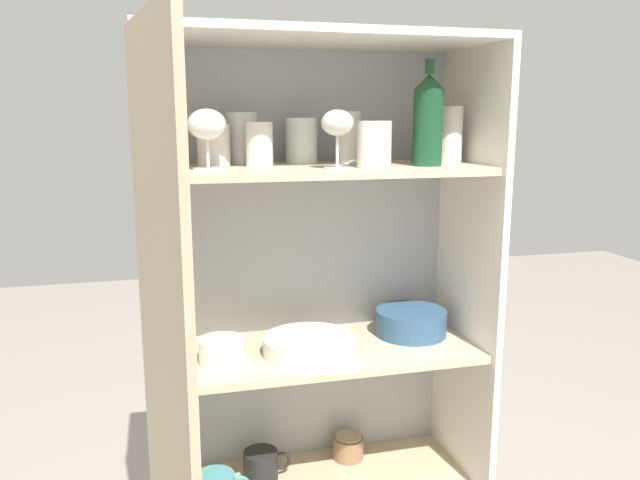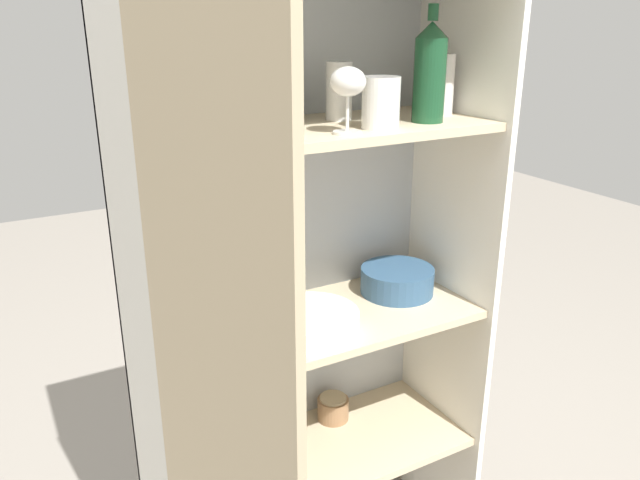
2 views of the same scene
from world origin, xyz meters
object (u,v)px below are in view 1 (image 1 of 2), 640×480
Objects in this scene: coffee_mug_primary at (261,465)px; storage_jar at (348,447)px; wine_bottle at (428,120)px; plate_stack_white at (310,345)px; serving_bowl_small at (222,349)px; mixing_bowl_large at (411,321)px.

coffee_mug_primary is 1.47× the size of storage_jar.
wine_bottle is 1.02m from coffee_mug_primary.
coffee_mug_primary is (-0.11, 0.09, -0.37)m from plate_stack_white.
serving_bowl_small reaches higher than plate_stack_white.
mixing_bowl_large is (0.30, 0.07, 0.02)m from plate_stack_white.
mixing_bowl_large is 0.43m from storage_jar.
storage_jar is at bearing 156.90° from mixing_bowl_large.
serving_bowl_small is 1.28× the size of storage_jar.
plate_stack_white reaches higher than storage_jar.
coffee_mug_primary is at bearing 162.00° from wine_bottle.
storage_jar is (-0.16, 0.07, -0.39)m from mixing_bowl_large.
plate_stack_white is 0.43m from storage_jar.
mixing_bowl_large is at bearing 13.17° from plate_stack_white.
serving_bowl_small reaches higher than coffee_mug_primary.
storage_jar is (0.26, 0.04, -0.01)m from coffee_mug_primary.
plate_stack_white is 1.80× the size of coffee_mug_primary.
plate_stack_white is 1.21× the size of mixing_bowl_large.
wine_bottle reaches higher than storage_jar.
serving_bowl_small is at bearing 175.99° from wine_bottle.
mixing_bowl_large is 2.18× the size of storage_jar.
serving_bowl_small is 0.55m from storage_jar.
serving_bowl_small is (-0.22, -0.00, 0.01)m from plate_stack_white.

